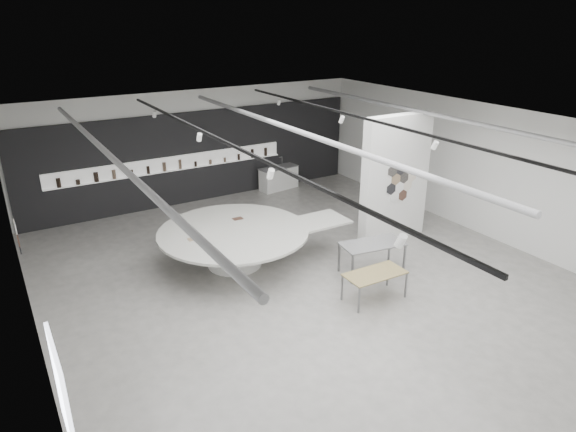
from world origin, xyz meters
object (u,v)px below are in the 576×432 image
sample_table_wood (375,275)px  display_island (237,242)px  kitchen_counter (279,178)px  partition_column (395,179)px  sample_table_stone (372,246)px

sample_table_wood → display_island: bearing=121.0°
sample_table_wood → kitchen_counter: bearing=75.3°
partition_column → sample_table_wood: (-2.68, -2.43, -1.19)m
partition_column → display_island: bearing=170.6°
sample_table_wood → sample_table_stone: 1.31m
partition_column → display_island: (-4.60, 0.76, -1.16)m
partition_column → sample_table_stone: (-1.90, -1.39, -1.06)m
display_island → kitchen_counter: kitchen_counter is taller
partition_column → sample_table_wood: 3.81m
partition_column → sample_table_stone: 2.58m
partition_column → kitchen_counter: (-0.59, 5.54, -1.38)m
partition_column → sample_table_wood: size_ratio=2.52×
display_island → sample_table_wood: (1.92, -3.19, -0.03)m
partition_column → sample_table_stone: partition_column is taller
display_island → sample_table_wood: display_island is taller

